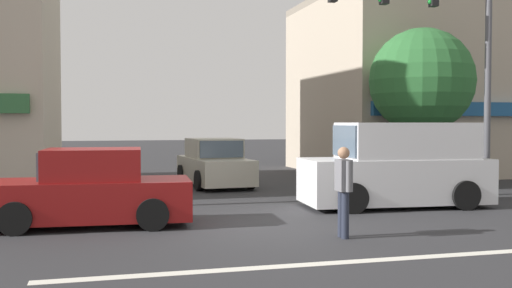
% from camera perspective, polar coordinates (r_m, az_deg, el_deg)
% --- Properties ---
extents(ground_plane, '(120.00, 120.00, 0.00)m').
position_cam_1_polar(ground_plane, '(12.53, 1.97, -7.65)').
color(ground_plane, '#2B2B2D').
extents(lane_marking_stripe, '(9.00, 0.24, 0.01)m').
position_cam_1_polar(lane_marking_stripe, '(9.31, 8.45, -11.07)').
color(lane_marking_stripe, silver).
rests_on(lane_marking_stripe, ground).
extents(building_right_corner, '(12.79, 8.69, 7.42)m').
position_cam_1_polar(building_right_corner, '(27.81, 18.35, 5.24)').
color(building_right_corner, tan).
rests_on(building_right_corner, ground).
extents(street_tree, '(3.43, 3.43, 5.20)m').
position_cam_1_polar(street_tree, '(20.38, 15.50, 5.81)').
color(street_tree, '#4C3823').
rests_on(street_tree, ground).
extents(utility_pole_far_right, '(1.40, 0.22, 7.97)m').
position_cam_1_polar(utility_pole_far_right, '(23.23, 13.91, 6.99)').
color(utility_pole_far_right, brown).
rests_on(utility_pole_far_right, ground).
extents(traffic_light_mast, '(4.89, 0.41, 6.20)m').
position_cam_1_polar(traffic_light_mast, '(17.31, 17.61, 9.22)').
color(traffic_light_mast, '#47474C').
rests_on(traffic_light_mast, ground).
extents(sedan_crossing_rightbound, '(2.10, 4.21, 1.58)m').
position_cam_1_polar(sedan_crossing_rightbound, '(20.03, -3.99, -1.96)').
color(sedan_crossing_rightbound, '#B7B29E').
rests_on(sedan_crossing_rightbound, ground).
extents(van_approaching_near, '(4.72, 2.30, 2.11)m').
position_cam_1_polar(van_approaching_near, '(15.46, 13.38, -2.11)').
color(van_approaching_near, silver).
rests_on(van_approaching_near, ground).
extents(sedan_waiting_far, '(4.21, 2.10, 1.58)m').
position_cam_1_polar(sedan_waiting_far, '(12.72, -15.57, -4.35)').
color(sedan_waiting_far, maroon).
rests_on(sedan_waiting_far, ground).
extents(pedestrian_mid_crossing, '(0.23, 0.57, 1.67)m').
position_cam_1_polar(pedestrian_mid_crossing, '(11.08, 8.33, -4.00)').
color(pedestrian_mid_crossing, '#232838').
rests_on(pedestrian_mid_crossing, ground).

